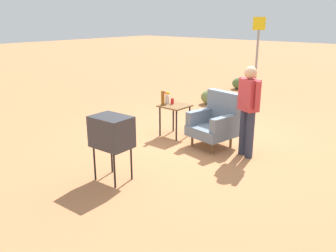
# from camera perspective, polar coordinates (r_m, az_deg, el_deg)

# --- Properties ---
(ground_plane) EXTENTS (60.00, 60.00, 0.00)m
(ground_plane) POSITION_cam_1_polar(r_m,az_deg,el_deg) (7.31, 6.26, -2.52)
(ground_plane) COLOR #C17A4C
(armchair) EXTENTS (0.89, 0.90, 1.06)m
(armchair) POSITION_cam_1_polar(r_m,az_deg,el_deg) (6.98, 7.67, 0.78)
(armchair) COLOR brown
(armchair) RESTS_ON ground
(side_table) EXTENTS (0.56, 0.56, 0.68)m
(side_table) POSITION_cam_1_polar(r_m,az_deg,el_deg) (7.47, 1.11, 2.61)
(side_table) COLOR black
(side_table) RESTS_ON ground
(tv_on_stand) EXTENTS (0.62, 0.47, 1.03)m
(tv_on_stand) POSITION_cam_1_polar(r_m,az_deg,el_deg) (5.42, -9.05, -0.99)
(tv_on_stand) COLOR black
(tv_on_stand) RESTS_ON ground
(person_standing) EXTENTS (0.52, 0.36, 1.64)m
(person_standing) POSITION_cam_1_polar(r_m,az_deg,el_deg) (6.43, 12.80, 3.13)
(person_standing) COLOR #2D3347
(person_standing) RESTS_ON ground
(road_sign) EXTENTS (0.33, 0.33, 2.44)m
(road_sign) POSITION_cam_1_polar(r_m,az_deg,el_deg) (13.14, 14.17, 12.01)
(road_sign) COLOR gray
(road_sign) RESTS_ON ground
(bottle_tall_amber) EXTENTS (0.07, 0.07, 0.30)m
(bottle_tall_amber) POSITION_cam_1_polar(r_m,az_deg,el_deg) (7.42, -0.85, 4.52)
(bottle_tall_amber) COLOR brown
(bottle_tall_amber) RESTS_ON side_table
(soda_can_red) EXTENTS (0.07, 0.07, 0.12)m
(soda_can_red) POSITION_cam_1_polar(r_m,az_deg,el_deg) (7.52, 0.69, 4.01)
(soda_can_red) COLOR red
(soda_can_red) RESTS_ON side_table
(flower_vase) EXTENTS (0.14, 0.10, 0.27)m
(flower_vase) POSITION_cam_1_polar(r_m,az_deg,el_deg) (7.55, -0.15, 4.73)
(flower_vase) COLOR silver
(flower_vase) RESTS_ON side_table
(shrub_near) EXTENTS (0.54, 0.54, 0.42)m
(shrub_near) POSITION_cam_1_polar(r_m,az_deg,el_deg) (10.42, 6.80, 4.63)
(shrub_near) COLOR olive
(shrub_near) RESTS_ON ground
(shrub_mid) EXTENTS (0.52, 0.52, 0.40)m
(shrub_mid) POSITION_cam_1_polar(r_m,az_deg,el_deg) (12.79, 11.44, 6.72)
(shrub_mid) COLOR #516B38
(shrub_mid) RESTS_ON ground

